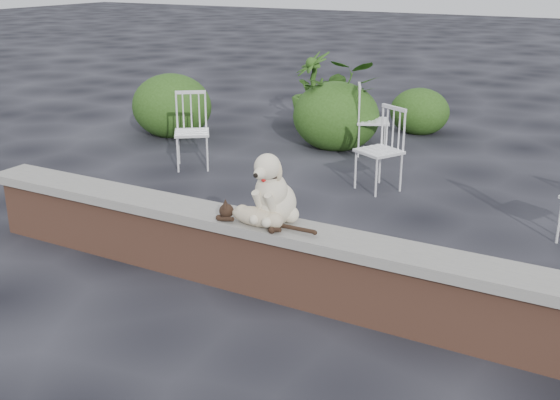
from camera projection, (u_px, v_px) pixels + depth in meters
The scene contains 11 objects.
ground at pixel (293, 298), 5.23m from camera, with size 60.00×60.00×0.00m, color black.
brick_wall at pixel (293, 268), 5.15m from camera, with size 6.00×0.30×0.50m, color brown.
capstone at pixel (293, 233), 5.06m from camera, with size 6.20×0.40×0.08m, color slate.
dog at pixel (276, 186), 5.07m from camera, with size 0.37×0.49×0.57m, color beige, non-canonical shape.
cat at pixel (257, 216), 5.05m from camera, with size 0.97×0.23×0.16m, color tan, non-canonical shape.
chair_b at pixel (379, 150), 7.56m from camera, with size 0.56×0.56×0.94m, color white, non-canonical shape.
chair_a at pixel (192, 131), 8.38m from camera, with size 0.56×0.56×0.94m, color white, non-canonical shape.
chair_e at pixel (373, 120), 8.99m from camera, with size 0.56×0.56×0.94m, color white, non-canonical shape.
potted_plant_a at pixel (339, 101), 9.44m from camera, with size 1.10×0.96×1.23m, color #244614.
potted_plant_b at pixel (313, 89), 10.49m from camera, with size 0.65×0.65×1.16m, color #244614.
shrubbery at pixel (281, 111), 9.78m from camera, with size 4.22×2.89×0.96m.
Camera 1 is at (2.21, -4.13, 2.45)m, focal length 43.49 mm.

